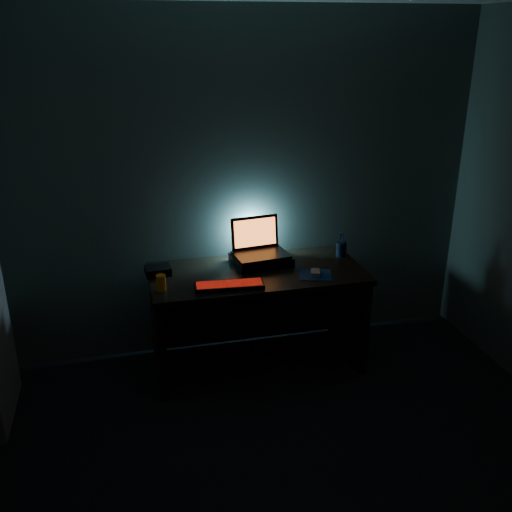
# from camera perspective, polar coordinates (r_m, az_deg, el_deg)

# --- Properties ---
(room) EXTENTS (3.50, 4.00, 2.50)m
(room) POSITION_cam_1_polar(r_m,az_deg,el_deg) (2.39, 9.43, -5.30)
(room) COLOR black
(room) RESTS_ON ground
(desk) EXTENTS (1.50, 0.70, 0.75)m
(desk) POSITION_cam_1_polar(r_m,az_deg,el_deg) (4.15, -0.06, -4.52)
(desk) COLOR black
(desk) RESTS_ON ground
(riser) EXTENTS (0.43, 0.35, 0.06)m
(riser) POSITION_cam_1_polar(r_m,az_deg,el_deg) (4.12, 0.51, -0.37)
(riser) COLOR black
(riser) RESTS_ON desk
(laptop) EXTENTS (0.41, 0.32, 0.26)m
(laptop) POSITION_cam_1_polar(r_m,az_deg,el_deg) (4.13, 0.26, 1.03)
(laptop) COLOR black
(laptop) RESTS_ON riser
(keyboard) EXTENTS (0.46, 0.18, 0.03)m
(keyboard) POSITION_cam_1_polar(r_m,az_deg,el_deg) (3.75, -2.69, -2.94)
(keyboard) COLOR black
(keyboard) RESTS_ON desk
(mousepad) EXTENTS (0.27, 0.26, 0.00)m
(mousepad) POSITION_cam_1_polar(r_m,az_deg,el_deg) (3.96, 5.95, -1.88)
(mousepad) COLOR navy
(mousepad) RESTS_ON desk
(mouse) EXTENTS (0.08, 0.11, 0.03)m
(mouse) POSITION_cam_1_polar(r_m,az_deg,el_deg) (3.95, 5.96, -1.66)
(mouse) COLOR gray
(mouse) RESTS_ON mousepad
(pen_cup) EXTENTS (0.09, 0.09, 0.11)m
(pen_cup) POSITION_cam_1_polar(r_m,az_deg,el_deg) (4.30, 8.52, 0.68)
(pen_cup) COLOR black
(pen_cup) RESTS_ON desk
(juice_glass) EXTENTS (0.07, 0.07, 0.11)m
(juice_glass) POSITION_cam_1_polar(r_m,az_deg,el_deg) (3.74, -9.47, -2.68)
(juice_glass) COLOR orange
(juice_glass) RESTS_ON desk
(router) EXTENTS (0.18, 0.15, 0.06)m
(router) POSITION_cam_1_polar(r_m,az_deg,el_deg) (3.99, -9.77, -1.46)
(router) COLOR black
(router) RESTS_ON desk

